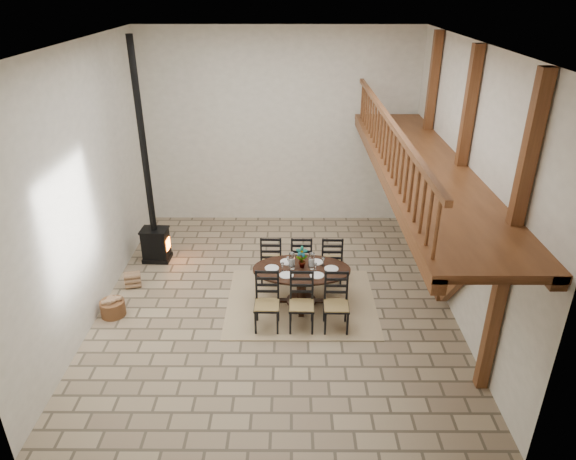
{
  "coord_description": "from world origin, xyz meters",
  "views": [
    {
      "loc": [
        0.28,
        -8.91,
        5.94
      ],
      "look_at": [
        0.24,
        0.4,
        1.38
      ],
      "focal_mm": 32.0,
      "sensor_mm": 36.0,
      "label": 1
    }
  ],
  "objects_px": {
    "log_basket": "(113,307)",
    "log_stack": "(133,280)",
    "wood_stove": "(152,216)",
    "dining_table": "(301,285)"
  },
  "relations": [
    {
      "from": "wood_stove",
      "to": "log_basket",
      "type": "xyz_separation_m",
      "value": [
        -0.35,
        -2.22,
        -0.97
      ]
    },
    {
      "from": "dining_table",
      "to": "wood_stove",
      "type": "bearing_deg",
      "value": 153.02
    },
    {
      "from": "dining_table",
      "to": "log_stack",
      "type": "bearing_deg",
      "value": 171.72
    },
    {
      "from": "wood_stove",
      "to": "log_stack",
      "type": "xyz_separation_m",
      "value": [
        -0.24,
        -1.19,
        -0.97
      ]
    },
    {
      "from": "wood_stove",
      "to": "log_stack",
      "type": "bearing_deg",
      "value": -98.62
    },
    {
      "from": "log_basket",
      "to": "wood_stove",
      "type": "bearing_deg",
      "value": 81.06
    },
    {
      "from": "wood_stove",
      "to": "log_stack",
      "type": "distance_m",
      "value": 1.55
    },
    {
      "from": "log_basket",
      "to": "log_stack",
      "type": "height_order",
      "value": "log_basket"
    },
    {
      "from": "wood_stove",
      "to": "log_basket",
      "type": "bearing_deg",
      "value": -96.05
    },
    {
      "from": "dining_table",
      "to": "wood_stove",
      "type": "xyz_separation_m",
      "value": [
        -3.35,
        1.78,
        0.72
      ]
    }
  ]
}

